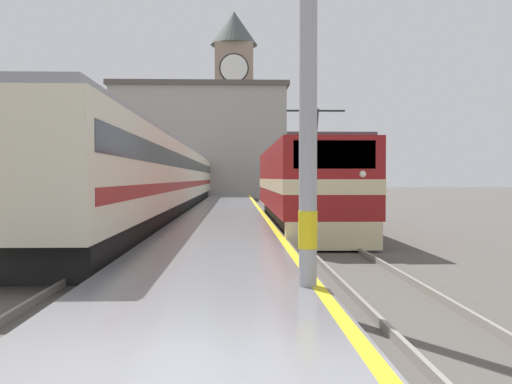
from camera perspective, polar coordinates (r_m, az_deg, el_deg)
The scene contains 9 objects.
ground_plane at distance 35.29m, azimuth -2.80°, elevation -2.12°, with size 200.00×200.00×0.00m, color #514C47.
platform at distance 30.29m, azimuth -2.95°, elevation -2.31°, with size 3.99×140.00×0.41m.
rail_track_near at distance 30.42m, azimuth 3.30°, elevation -2.62°, with size 2.83×140.00×0.16m.
rail_track_far at distance 30.57m, azimuth -9.59°, elevation -2.62°, with size 2.83×140.00×0.16m.
locomotive_train at distance 24.83m, azimuth 4.48°, elevation 0.58°, with size 2.92×16.15×4.49m.
passenger_train at distance 38.29m, azimuth -8.04°, elevation 1.37°, with size 2.92×54.82×4.01m.
catenary_mast at distance 9.71m, azimuth 5.26°, elevation 12.05°, with size 1.93×0.31×7.24m.
clock_tower at distance 74.36m, azimuth -2.10°, elevation 9.08°, with size 5.73×5.73×22.53m.
station_building at distance 63.97m, azimuth -5.40°, elevation 4.83°, with size 18.61×7.22×12.00m.
Camera 1 is at (0.54, -5.22, 2.14)m, focal length 42.00 mm.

